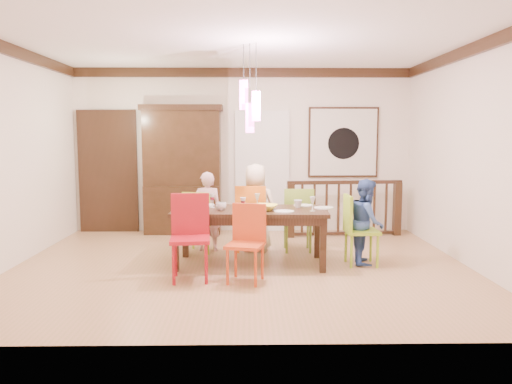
{
  "coord_description": "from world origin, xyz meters",
  "views": [
    {
      "loc": [
        0.09,
        -6.47,
        1.73
      ],
      "look_at": [
        0.2,
        0.31,
        0.95
      ],
      "focal_mm": 35.0,
      "sensor_mm": 36.0,
      "label": 1
    }
  ],
  "objects_px": {
    "dining_table": "(250,215)",
    "person_end_right": "(366,221)",
    "person_far_mid": "(256,207)",
    "chair_far_left": "(200,217)",
    "balustrade": "(344,207)",
    "china_hutch": "(183,169)",
    "person_far_left": "(207,211)",
    "chair_end_right": "(362,225)"
  },
  "relations": [
    {
      "from": "chair_far_left",
      "to": "chair_end_right",
      "type": "bearing_deg",
      "value": 172.91
    },
    {
      "from": "china_hutch",
      "to": "person_far_left",
      "type": "distance_m",
      "value": 1.59
    },
    {
      "from": "dining_table",
      "to": "person_far_mid",
      "type": "relative_size",
      "value": 1.58
    },
    {
      "from": "person_far_mid",
      "to": "person_end_right",
      "type": "relative_size",
      "value": 1.14
    },
    {
      "from": "person_far_mid",
      "to": "china_hutch",
      "type": "bearing_deg",
      "value": -32.4
    },
    {
      "from": "china_hutch",
      "to": "person_far_left",
      "type": "height_order",
      "value": "china_hutch"
    },
    {
      "from": "chair_end_right",
      "to": "china_hutch",
      "type": "bearing_deg",
      "value": 48.89
    },
    {
      "from": "chair_end_right",
      "to": "person_far_left",
      "type": "relative_size",
      "value": 0.79
    },
    {
      "from": "china_hutch",
      "to": "person_end_right",
      "type": "distance_m",
      "value": 3.54
    },
    {
      "from": "balustrade",
      "to": "chair_end_right",
      "type": "bearing_deg",
      "value": -99.17
    },
    {
      "from": "balustrade",
      "to": "person_end_right",
      "type": "xyz_separation_m",
      "value": [
        -0.06,
        -1.83,
        0.07
      ]
    },
    {
      "from": "balustrade",
      "to": "chair_far_left",
      "type": "bearing_deg",
      "value": -159.68
    },
    {
      "from": "chair_far_left",
      "to": "chair_end_right",
      "type": "xyz_separation_m",
      "value": [
        2.22,
        -0.79,
        0.02
      ]
    },
    {
      "from": "person_far_mid",
      "to": "chair_far_left",
      "type": "bearing_deg",
      "value": 21.17
    },
    {
      "from": "balustrade",
      "to": "person_end_right",
      "type": "height_order",
      "value": "person_end_right"
    },
    {
      "from": "china_hutch",
      "to": "chair_end_right",
      "type": "bearing_deg",
      "value": -40.27
    },
    {
      "from": "dining_table",
      "to": "person_end_right",
      "type": "bearing_deg",
      "value": 3.26
    },
    {
      "from": "chair_end_right",
      "to": "balustrade",
      "type": "xyz_separation_m",
      "value": [
        0.14,
        1.91,
        -0.04
      ]
    },
    {
      "from": "china_hutch",
      "to": "person_end_right",
      "type": "bearing_deg",
      "value": -38.4
    },
    {
      "from": "dining_table",
      "to": "chair_end_right",
      "type": "height_order",
      "value": "chair_end_right"
    },
    {
      "from": "chair_far_left",
      "to": "china_hutch",
      "type": "xyz_separation_m",
      "value": [
        -0.44,
        1.47,
        0.61
      ]
    },
    {
      "from": "balustrade",
      "to": "person_end_right",
      "type": "relative_size",
      "value": 1.74
    },
    {
      "from": "person_far_left",
      "to": "person_end_right",
      "type": "distance_m",
      "value": 2.34
    },
    {
      "from": "chair_far_left",
      "to": "person_far_mid",
      "type": "height_order",
      "value": "person_far_mid"
    },
    {
      "from": "china_hutch",
      "to": "person_far_mid",
      "type": "relative_size",
      "value": 1.72
    },
    {
      "from": "person_far_mid",
      "to": "person_end_right",
      "type": "height_order",
      "value": "person_far_mid"
    },
    {
      "from": "dining_table",
      "to": "person_far_mid",
      "type": "xyz_separation_m",
      "value": [
        0.09,
        0.82,
        -0.01
      ]
    },
    {
      "from": "dining_table",
      "to": "chair_far_left",
      "type": "height_order",
      "value": "chair_far_left"
    },
    {
      "from": "person_far_mid",
      "to": "chair_end_right",
      "type": "bearing_deg",
      "value": 162.98
    },
    {
      "from": "chair_far_left",
      "to": "person_far_mid",
      "type": "bearing_deg",
      "value": -161.42
    },
    {
      "from": "chair_end_right",
      "to": "person_far_left",
      "type": "xyz_separation_m",
      "value": [
        -2.12,
        0.87,
        0.06
      ]
    },
    {
      "from": "person_far_mid",
      "to": "person_end_right",
      "type": "distance_m",
      "value": 1.68
    },
    {
      "from": "chair_end_right",
      "to": "person_end_right",
      "type": "distance_m",
      "value": 0.12
    },
    {
      "from": "chair_end_right",
      "to": "person_end_right",
      "type": "height_order",
      "value": "person_end_right"
    },
    {
      "from": "person_end_right",
      "to": "chair_far_left",
      "type": "bearing_deg",
      "value": 81.07
    },
    {
      "from": "dining_table",
      "to": "balustrade",
      "type": "xyz_separation_m",
      "value": [
        1.63,
        1.85,
        -0.16
      ]
    },
    {
      "from": "chair_far_left",
      "to": "balustrade",
      "type": "bearing_deg",
      "value": -142.15
    },
    {
      "from": "balustrade",
      "to": "person_far_mid",
      "type": "bearing_deg",
      "value": -151.2
    },
    {
      "from": "dining_table",
      "to": "person_far_left",
      "type": "xyz_separation_m",
      "value": [
        -0.63,
        0.8,
        -0.07
      ]
    },
    {
      "from": "chair_far_left",
      "to": "balustrade",
      "type": "relative_size",
      "value": 0.46
    },
    {
      "from": "china_hutch",
      "to": "balustrade",
      "type": "bearing_deg",
      "value": -7.04
    },
    {
      "from": "dining_table",
      "to": "person_far_mid",
      "type": "distance_m",
      "value": 0.82
    }
  ]
}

